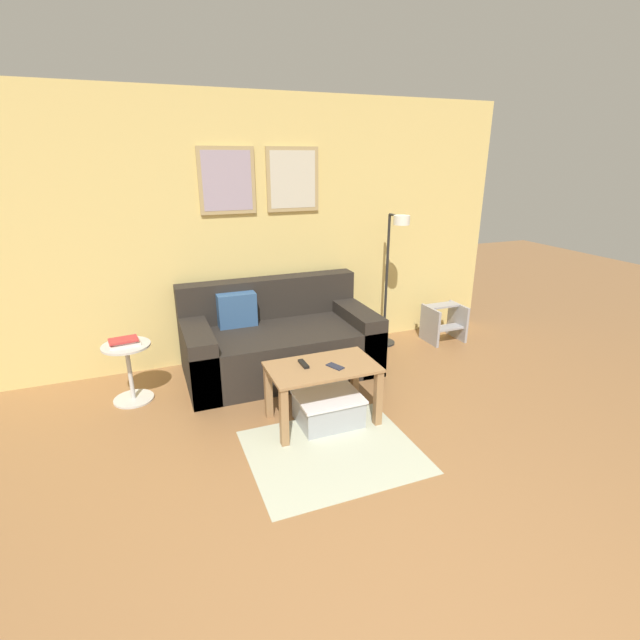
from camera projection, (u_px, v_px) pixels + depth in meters
wall_back at (247, 232)px, 4.52m from camera, size 5.60×0.09×2.55m
area_rug at (333, 451)px, 3.29m from camera, size 1.18×0.99×0.01m
couch at (279, 342)px, 4.46m from camera, size 1.79×0.95×0.85m
coffee_table at (322, 379)px, 3.56m from camera, size 0.83×0.49×0.48m
storage_bin at (328, 409)px, 3.62m from camera, size 0.50×0.41×0.23m
floor_lamp at (393, 268)px, 4.80m from camera, size 0.25×0.44×1.44m
side_table at (129, 367)px, 3.89m from camera, size 0.39×0.39×0.51m
book_stack at (124, 342)px, 3.82m from camera, size 0.25×0.19×0.05m
remote_control at (304, 364)px, 3.54m from camera, size 0.04×0.15×0.02m
cell_phone at (335, 366)px, 3.51m from camera, size 0.12×0.15×0.01m
step_stool at (444, 322)px, 5.22m from camera, size 0.40×0.35×0.41m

